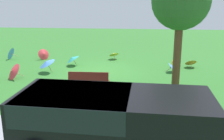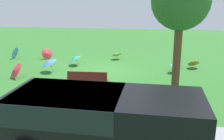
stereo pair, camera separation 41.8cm
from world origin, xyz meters
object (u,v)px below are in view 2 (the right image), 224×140
Objects in this scene: park_bench at (88,81)px; parasol_blue_3 at (174,68)px; shade_tree at (181,2)px; parasol_red_1 at (47,54)px; parasol_yellow_0 at (117,54)px; parasol_red_0 at (15,70)px; parasol_blue_0 at (14,53)px; parasol_yellow_1 at (175,62)px; parasol_blue_1 at (48,62)px; parasol_teal_1 at (75,58)px; parasol_orange_0 at (193,63)px; van_dark at (98,118)px.

parasol_blue_3 is at bearing -137.34° from park_bench.
shade_tree is 6.32× the size of parasol_red_1.
parasol_red_0 reaches higher than parasol_yellow_0.
shade_tree is 11.10m from parasol_blue_0.
parasol_blue_0 reaches higher than parasol_yellow_1.
park_bench is at bearing 85.91° from parasol_yellow_0.
parasol_blue_3 is (0.15, 1.05, -0.07)m from parasol_yellow_1.
parasol_red_1 is 7.93m from parasol_blue_3.
parasol_red_0 is at bearing 89.85° from parasol_red_1.
parasol_blue_1 is (3.13, 3.42, 0.20)m from parasol_yellow_0.
parasol_blue_0 reaches higher than parasol_teal_1.
shade_tree reaches higher than parasol_teal_1.
parasol_yellow_0 is 0.96× the size of parasol_teal_1.
shade_tree is at bearing 120.41° from parasol_yellow_0.
parasol_blue_3 is 0.83× the size of parasol_orange_0.
parasol_red_0 is (2.16, 2.79, -0.04)m from parasol_teal_1.
parasol_red_0 is 0.89× the size of parasol_blue_1.
parasol_blue_1 reaches higher than parasol_teal_1.
parasol_teal_1 is (1.74, -4.25, -0.04)m from park_bench.
parasol_yellow_1 is 1.04× the size of parasol_orange_0.
shade_tree is 6.26× the size of parasol_blue_0.
park_bench is 5.94m from parasol_yellow_1.
parasol_red_1 is (2.15, -1.34, -0.08)m from parasol_teal_1.
parasol_teal_1 is at bearing 2.43° from parasol_orange_0.
parasol_blue_1 is at bearing 58.50° from parasol_teal_1.
shade_tree is 4.71× the size of parasol_red_0.
parasol_blue_0 is at bearing -25.80° from shade_tree.
parasol_yellow_1 is 0.96m from parasol_orange_0.
van_dark is at bearing 71.58° from parasol_blue_3.
parasol_teal_1 is 1.82m from parasol_blue_1.
parasol_blue_1 reaches higher than parasol_blue_0.
parasol_red_0 is 4.13m from parasol_red_1.
parasol_teal_1 is 3.53m from parasol_red_0.
parasol_teal_1 is at bearing -67.72° from park_bench.
parasol_blue_1 is 1.85× the size of parasol_blue_3.
parasol_yellow_1 is at bearing -130.87° from park_bench.
shade_tree reaches higher than parasol_red_1.
van_dark is 7.99m from parasol_blue_3.
parasol_yellow_1 is at bearing -177.60° from parasol_teal_1.
shade_tree is at bearing 175.33° from parasol_red_0.
park_bench reaches higher than parasol_red_0.
parasol_yellow_0 is at bearing -132.94° from parasol_red_0.
shade_tree reaches higher than parasol_yellow_0.
parasol_yellow_1 is (-0.35, -3.64, -3.20)m from shade_tree.
shade_tree is 4.86m from parasol_yellow_1.
parasol_red_1 is at bearing 7.01° from parasol_yellow_0.
parasol_red_1 is (3.89, -5.59, -0.12)m from park_bench.
van_dark is 5.44× the size of parasol_teal_1.
parasol_blue_0 reaches higher than parasol_yellow_0.
parasol_red_1 is (7.42, -4.74, -3.21)m from shade_tree.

